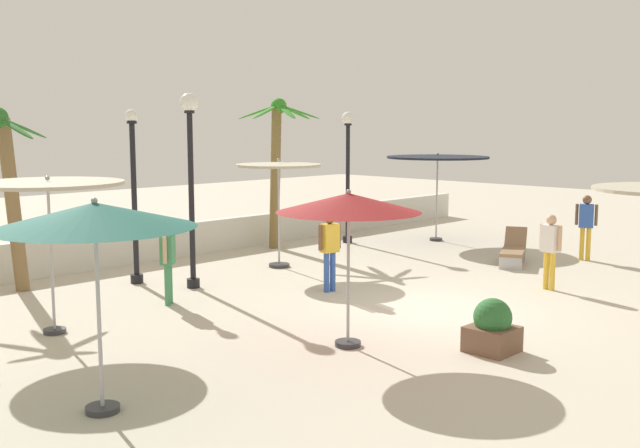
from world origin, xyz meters
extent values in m
plane|color=beige|center=(0.00, 0.00, 0.00)|extent=(56.00, 56.00, 0.00)
cube|color=silver|center=(0.00, 8.38, 0.44)|extent=(25.20, 0.30, 0.89)
cylinder|color=#333338|center=(-5.70, 3.69, 0.04)|extent=(0.38, 0.38, 0.08)
cylinder|color=#A5A5AD|center=(-5.70, 3.69, 1.29)|extent=(0.05, 0.05, 2.58)
cylinder|color=#B7AD93|center=(-5.70, 3.69, 2.56)|extent=(2.49, 2.49, 0.06)
sphere|color=#99999E|center=(-5.70, 3.69, 2.64)|extent=(0.08, 0.08, 0.08)
cylinder|color=#333338|center=(7.24, 5.00, 0.04)|extent=(0.39, 0.39, 0.08)
cylinder|color=#A5A5AD|center=(7.24, 5.00, 1.28)|extent=(0.05, 0.05, 2.56)
cylinder|color=black|center=(7.24, 5.00, 2.54)|extent=(3.07, 3.07, 0.06)
sphere|color=#99999E|center=(7.24, 5.00, 2.65)|extent=(0.08, 0.08, 0.08)
cylinder|color=#333338|center=(-6.94, -0.06, 0.04)|extent=(0.42, 0.42, 0.08)
cylinder|color=#A5A5AD|center=(-6.94, -0.06, 1.18)|extent=(0.05, 0.05, 2.35)
cone|color=#1E594C|center=(-6.94, -0.06, 2.45)|extent=(2.43, 2.43, 0.30)
sphere|color=#99999E|center=(-6.94, -0.06, 2.62)|extent=(0.08, 0.08, 0.08)
cylinder|color=#333338|center=(1.01, 5.33, 0.04)|extent=(0.52, 0.52, 0.08)
cylinder|color=#A5A5AD|center=(1.01, 5.33, 1.28)|extent=(0.05, 0.05, 2.55)
cylinder|color=#B7AD93|center=(1.01, 5.33, 2.53)|extent=(2.09, 2.09, 0.06)
sphere|color=#99999E|center=(1.01, 5.33, 2.66)|extent=(0.08, 0.08, 0.08)
cylinder|color=#333338|center=(-2.77, -0.38, 0.04)|extent=(0.42, 0.42, 0.08)
cylinder|color=#A5A5AD|center=(-2.77, -0.38, 1.11)|extent=(0.05, 0.05, 2.21)
cone|color=maroon|center=(-2.77, -0.38, 2.31)|extent=(2.30, 2.30, 0.30)
sphere|color=#99999E|center=(-2.77, -0.38, 2.48)|extent=(0.08, 0.08, 0.08)
cylinder|color=olive|center=(2.94, 7.57, 2.02)|extent=(0.43, 0.28, 4.05)
sphere|color=#328725|center=(3.09, 7.57, 4.05)|extent=(0.45, 0.45, 0.45)
ellipsoid|color=#328725|center=(3.69, 7.53, 3.88)|extent=(1.17, 0.27, 0.45)
ellipsoid|color=#328725|center=(3.45, 8.04, 3.88)|extent=(0.87, 1.04, 0.45)
ellipsoid|color=#328725|center=(2.72, 8.05, 3.88)|extent=(0.86, 1.05, 0.45)
ellipsoid|color=#328725|center=(2.49, 7.46, 3.88)|extent=(1.18, 0.41, 0.45)
ellipsoid|color=#328725|center=(2.87, 7.00, 3.88)|extent=(0.60, 1.16, 0.45)
ellipsoid|color=#328725|center=(3.46, 7.09, 3.88)|extent=(0.87, 1.04, 0.45)
cylinder|color=olive|center=(-4.75, 7.30, 1.83)|extent=(0.52, 0.29, 3.67)
ellipsoid|color=#2D6D29|center=(-4.45, 7.29, 3.45)|extent=(1.01, 0.22, 0.49)
ellipsoid|color=#2D6D29|center=(-4.84, 6.78, 3.45)|extent=(0.47, 1.02, 0.49)
cylinder|color=black|center=(-1.92, 4.91, 0.10)|extent=(0.28, 0.28, 0.20)
cylinder|color=black|center=(-1.92, 4.91, 1.90)|extent=(0.12, 0.12, 3.79)
cylinder|color=black|center=(-1.92, 4.91, 3.79)|extent=(0.22, 0.22, 0.06)
sphere|color=white|center=(-1.92, 4.91, 3.99)|extent=(0.40, 0.40, 0.40)
cylinder|color=black|center=(-2.52, 6.21, 0.10)|extent=(0.28, 0.28, 0.20)
cylinder|color=black|center=(-2.52, 6.21, 1.79)|extent=(0.12, 0.12, 3.57)
cylinder|color=black|center=(-2.52, 6.21, 3.57)|extent=(0.22, 0.22, 0.06)
sphere|color=white|center=(-2.52, 6.21, 3.72)|extent=(0.29, 0.29, 0.29)
cylinder|color=black|center=(5.05, 6.69, 0.10)|extent=(0.28, 0.28, 0.20)
cylinder|color=black|center=(5.05, 6.69, 1.76)|extent=(0.12, 0.12, 3.53)
cylinder|color=black|center=(5.05, 6.69, 3.53)|extent=(0.22, 0.22, 0.06)
sphere|color=white|center=(5.05, 6.69, 3.72)|extent=(0.38, 0.38, 0.38)
cube|color=#B7B7BC|center=(4.68, 0.99, 0.17)|extent=(0.27, 0.51, 0.35)
cube|color=#B7B7BC|center=(5.86, 1.55, 0.17)|extent=(0.27, 0.51, 0.35)
cube|color=#8C6B4C|center=(5.27, 1.27, 0.35)|extent=(1.50, 1.10, 0.08)
cube|color=#8C6B4C|center=(6.12, 1.67, 0.57)|extent=(0.69, 0.71, 0.53)
cylinder|color=#3359B2|center=(-0.21, 2.53, 0.43)|extent=(0.12, 0.12, 0.85)
cylinder|color=#3359B2|center=(-0.06, 2.50, 0.43)|extent=(0.12, 0.12, 0.85)
cube|color=gold|center=(-0.13, 2.52, 1.16)|extent=(0.40, 0.31, 0.60)
sphere|color=brown|center=(-0.13, 2.52, 1.57)|extent=(0.23, 0.23, 0.23)
cylinder|color=brown|center=(-0.37, 2.57, 1.19)|extent=(0.08, 0.08, 0.54)
cylinder|color=brown|center=(0.10, 2.47, 1.19)|extent=(0.08, 0.08, 0.54)
cylinder|color=gold|center=(7.25, 0.20, 0.43)|extent=(0.12, 0.12, 0.86)
cylinder|color=gold|center=(7.19, 0.35, 0.43)|extent=(0.12, 0.12, 0.86)
cube|color=#3359B2|center=(7.22, 0.27, 1.17)|extent=(0.36, 0.43, 0.61)
sphere|color=brown|center=(7.22, 0.27, 1.59)|extent=(0.23, 0.23, 0.23)
cylinder|color=brown|center=(7.32, 0.05, 1.20)|extent=(0.08, 0.08, 0.55)
cylinder|color=brown|center=(7.13, 0.49, 1.20)|extent=(0.08, 0.08, 0.55)
cylinder|color=gold|center=(3.29, -0.80, 0.41)|extent=(0.12, 0.12, 0.82)
cylinder|color=gold|center=(3.32, -0.65, 0.41)|extent=(0.12, 0.12, 0.82)
cube|color=silver|center=(3.31, -0.72, 1.11)|extent=(0.30, 0.40, 0.58)
sphere|color=tan|center=(3.31, -0.72, 1.51)|extent=(0.22, 0.22, 0.22)
cylinder|color=tan|center=(3.26, -0.96, 1.14)|extent=(0.08, 0.08, 0.52)
cylinder|color=tan|center=(3.35, -0.49, 1.14)|extent=(0.08, 0.08, 0.52)
cylinder|color=#3F8C59|center=(-3.11, 4.07, 0.41)|extent=(0.12, 0.12, 0.81)
cylinder|color=#3F8C59|center=(-3.23, 3.96, 0.41)|extent=(0.12, 0.12, 0.81)
cube|color=#3F8C59|center=(-3.17, 4.02, 1.10)|extent=(0.43, 0.42, 0.57)
sphere|color=tan|center=(-3.17, 4.02, 1.50)|extent=(0.22, 0.22, 0.22)
cylinder|color=tan|center=(-2.99, 4.18, 1.13)|extent=(0.08, 0.08, 0.52)
cylinder|color=tan|center=(-3.34, 3.86, 1.13)|extent=(0.08, 0.08, 0.52)
cube|color=brown|center=(-1.42, -2.19, 0.20)|extent=(0.70, 0.70, 0.40)
sphere|color=#2D6B33|center=(-1.42, -2.19, 0.55)|extent=(0.60, 0.60, 0.60)
camera|label=1|loc=(-11.36, -8.10, 3.52)|focal=41.71mm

